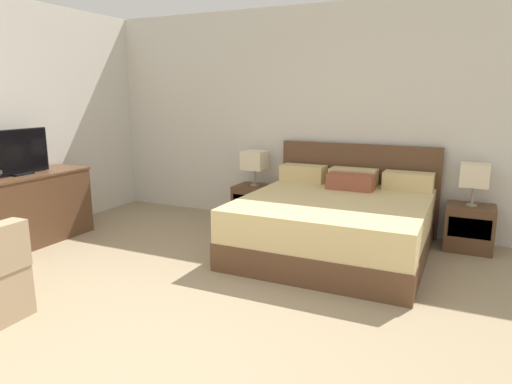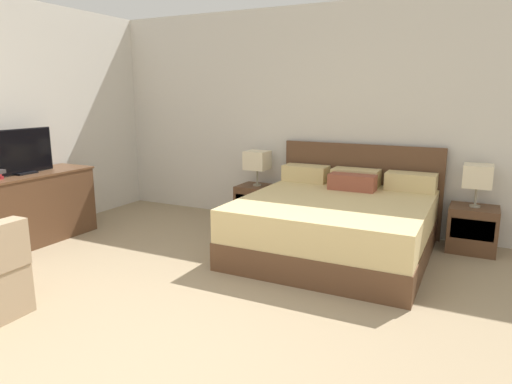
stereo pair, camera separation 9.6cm
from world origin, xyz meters
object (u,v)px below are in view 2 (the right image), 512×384
(nightstand_left, at_px, (257,204))
(tv, at_px, (22,152))
(dresser, at_px, (33,206))
(nightstand_right, at_px, (472,229))
(table_lamp_left, at_px, (257,161))
(table_lamp_right, at_px, (478,176))
(bed, at_px, (337,223))

(nightstand_left, bearing_deg, tv, -134.91)
(dresser, bearing_deg, nightstand_right, 22.42)
(table_lamp_left, distance_m, table_lamp_right, 2.61)
(table_lamp_left, bearing_deg, tv, -134.89)
(table_lamp_left, height_order, dresser, table_lamp_left)
(table_lamp_right, distance_m, dresser, 4.95)
(nightstand_right, distance_m, dresser, 4.93)
(nightstand_right, bearing_deg, dresser, -157.58)
(tv, bearing_deg, dresser, 92.01)
(nightstand_left, relative_size, nightstand_right, 1.00)
(nightstand_left, height_order, table_lamp_left, table_lamp_left)
(nightstand_left, relative_size, table_lamp_right, 1.08)
(dresser, relative_size, tv, 1.84)
(nightstand_left, bearing_deg, nightstand_right, 0.00)
(bed, xyz_separation_m, table_lamp_right, (1.30, 0.71, 0.50))
(nightstand_left, distance_m, tv, 2.87)
(nightstand_left, xyz_separation_m, dresser, (-1.95, -1.88, 0.17))
(table_lamp_left, xyz_separation_m, dresser, (-1.95, -1.88, -0.41))
(nightstand_right, bearing_deg, nightstand_left, 180.00)
(bed, xyz_separation_m, tv, (-3.25, -1.24, 0.72))
(dresser, bearing_deg, tv, -87.99)
(bed, xyz_separation_m, table_lamp_left, (-1.30, 0.71, 0.50))
(nightstand_right, relative_size, table_lamp_right, 1.08)
(tv, bearing_deg, bed, 20.91)
(nightstand_left, height_order, nightstand_right, same)
(table_lamp_left, xyz_separation_m, table_lamp_right, (2.61, 0.00, 0.00))
(tv, bearing_deg, nightstand_left, 45.09)
(dresser, bearing_deg, bed, 19.78)
(table_lamp_left, height_order, tv, tv)
(tv, bearing_deg, nightstand_right, 23.20)
(nightstand_left, distance_m, table_lamp_left, 0.58)
(bed, distance_m, nightstand_left, 1.49)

